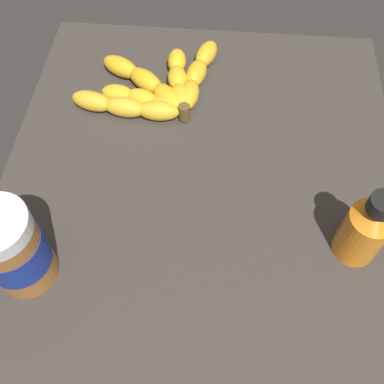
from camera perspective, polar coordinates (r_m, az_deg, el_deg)
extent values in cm
cube|color=#38332D|center=(72.06, 0.92, -1.06)|extent=(79.81, 64.27, 4.67)
ellipsoid|color=gold|center=(81.05, -0.39, 12.40)|extent=(7.35, 4.24, 3.52)
ellipsoid|color=gold|center=(84.98, 0.57, 15.00)|extent=(7.60, 4.91, 3.52)
ellipsoid|color=gold|center=(88.98, 1.85, 17.28)|extent=(7.76, 5.53, 3.52)
ellipsoid|color=gold|center=(80.73, -1.51, 12.16)|extent=(6.54, 4.98, 3.53)
ellipsoid|color=gold|center=(84.03, -1.91, 14.38)|extent=(6.31, 4.47, 3.53)
ellipsoid|color=gold|center=(87.48, -1.96, 16.45)|extent=(6.01, 3.91, 3.53)
ellipsoid|color=gold|center=(80.60, -3.10, 12.03)|extent=(7.92, 7.90, 3.60)
ellipsoid|color=gold|center=(84.01, -5.99, 14.08)|extent=(7.38, 8.25, 3.60)
ellipsoid|color=gold|center=(87.26, -9.15, 15.60)|extent=(6.65, 8.39, 3.60)
ellipsoid|color=gold|center=(79.61, -3.46, 11.05)|extent=(5.18, 6.55, 3.16)
ellipsoid|color=gold|center=(81.24, -6.45, 11.94)|extent=(4.46, 6.36, 3.16)
ellipsoid|color=gold|center=(82.64, -9.55, 12.41)|extent=(3.62, 6.01, 3.16)
ellipsoid|color=gold|center=(78.59, -4.34, 10.38)|extent=(3.53, 7.56, 3.51)
ellipsoid|color=gold|center=(79.81, -8.67, 10.72)|extent=(4.29, 7.87, 3.51)
ellipsoid|color=gold|center=(81.88, -12.71, 11.33)|extent=(5.04, 8.12, 3.51)
cylinder|color=brown|center=(78.09, -1.01, 10.23)|extent=(2.00, 2.00, 3.00)
cylinder|color=#9E602D|center=(62.76, -21.77, -7.25)|extent=(8.38, 8.38, 12.20)
cylinder|color=navy|center=(62.25, -21.94, -7.00)|extent=(8.55, 8.55, 5.49)
cylinder|color=orange|center=(65.70, 21.04, -5.04)|extent=(6.18, 6.18, 9.02)
cone|color=orange|center=(61.12, 22.63, -2.58)|extent=(6.18, 6.18, 2.18)
cylinder|color=black|center=(59.41, 23.30, -1.54)|extent=(3.66, 3.66, 2.13)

